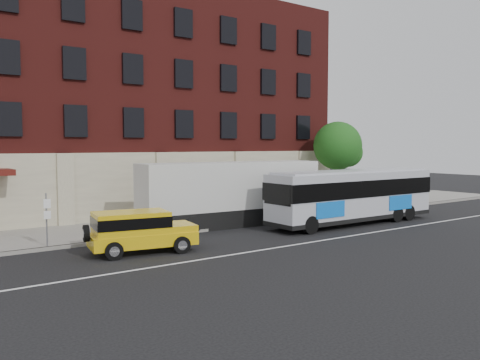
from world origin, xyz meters
TOP-DOWN VIEW (x-y plane):
  - ground at (0.00, 0.00)m, footprint 120.00×120.00m
  - sidewalk at (0.00, 9.00)m, footprint 60.00×6.00m
  - kerb at (0.00, 6.00)m, footprint 60.00×0.25m
  - lane_line at (0.00, 0.50)m, footprint 60.00×0.12m
  - building at (-0.01, 16.92)m, footprint 30.00×12.10m
  - sign_pole at (-8.50, 6.15)m, footprint 0.30×0.20m
  - street_tree at (13.54, 9.48)m, footprint 3.60×3.60m
  - city_bus at (7.95, 3.12)m, footprint 11.49×2.62m
  - yellow_suv at (-5.57, 3.17)m, footprint 4.82×2.67m
  - shipping_container at (1.91, 6.80)m, footprint 11.02×3.03m

SIDE VIEW (x-z plane):
  - ground at x=0.00m, z-range 0.00..0.00m
  - lane_line at x=0.00m, z-range 0.00..0.01m
  - sidewalk at x=0.00m, z-range 0.00..0.15m
  - kerb at x=0.00m, z-range 0.00..0.15m
  - yellow_suv at x=-5.57m, z-range 0.13..1.93m
  - sign_pole at x=-8.50m, z-range 0.20..2.70m
  - city_bus at x=7.95m, z-range 0.16..3.30m
  - shipping_container at x=1.91m, z-range -0.02..3.61m
  - street_tree at x=13.54m, z-range 1.31..7.51m
  - building at x=-0.01m, z-range 0.08..15.08m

